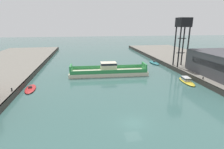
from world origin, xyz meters
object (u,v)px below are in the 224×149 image
object	(u,v)px
crane_tower	(183,27)
moored_boat_near_right	(154,63)
moored_boat_near_left	(186,80)
chain_ferry	(109,71)
moored_boat_mid_left	(30,89)

from	to	relation	value
crane_tower	moored_boat_near_right	bearing A→B (deg)	112.16
moored_boat_near_left	crane_tower	distance (m)	19.46
chain_ferry	moored_boat_mid_left	bearing A→B (deg)	-153.53
crane_tower	moored_boat_near_left	bearing A→B (deg)	-110.96
chain_ferry	moored_boat_near_right	size ratio (longest dim) A/B	3.08
moored_boat_near_right	moored_boat_mid_left	bearing A→B (deg)	-150.38
moored_boat_near_right	chain_ferry	bearing A→B (deg)	-147.37
moored_boat_near_right	moored_boat_mid_left	distance (m)	46.77
chain_ferry	moored_boat_near_left	bearing A→B (deg)	-29.15
moored_boat_near_right	crane_tower	world-z (taller)	crane_tower
chain_ferry	moored_boat_mid_left	size ratio (longest dim) A/B	3.53
chain_ferry	moored_boat_near_right	world-z (taller)	chain_ferry
chain_ferry	moored_boat_near_left	distance (m)	22.61
chain_ferry	crane_tower	bearing A→B (deg)	4.39
moored_boat_mid_left	crane_tower	bearing A→B (deg)	14.99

